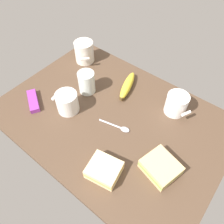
# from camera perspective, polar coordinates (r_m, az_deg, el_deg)

# --- Properties ---
(tabletop) EXTENTS (0.90, 0.64, 0.02)m
(tabletop) POSITION_cam_1_polar(r_m,az_deg,el_deg) (0.91, 0.00, -1.58)
(tabletop) COLOR #4C3828
(tabletop) RESTS_ON ground
(coffee_mug_black) EXTENTS (0.11, 0.11, 0.10)m
(coffee_mug_black) POSITION_cam_1_polar(r_m,az_deg,el_deg) (1.14, -7.14, 15.14)
(coffee_mug_black) COLOR silver
(coffee_mug_black) RESTS_ON tabletop
(coffee_mug_milky) EXTENTS (0.11, 0.09, 0.09)m
(coffee_mug_milky) POSITION_cam_1_polar(r_m,az_deg,el_deg) (0.91, -11.43, 2.52)
(coffee_mug_milky) COLOR white
(coffee_mug_milky) RESTS_ON tabletop
(coffee_mug_spare) EXTENTS (0.11, 0.09, 0.09)m
(coffee_mug_spare) POSITION_cam_1_polar(r_m,az_deg,el_deg) (0.92, 16.24, 2.07)
(coffee_mug_spare) COLOR white
(coffee_mug_spare) RESTS_ON tabletop
(sandwich_main) EXTENTS (0.12, 0.11, 0.04)m
(sandwich_main) POSITION_cam_1_polar(r_m,az_deg,el_deg) (0.76, -2.04, -14.62)
(sandwich_main) COLOR beige
(sandwich_main) RESTS_ON tabletop
(sandwich_side) EXTENTS (0.14, 0.13, 0.04)m
(sandwich_side) POSITION_cam_1_polar(r_m,az_deg,el_deg) (0.78, 12.38, -13.66)
(sandwich_side) COLOR #DBB77A
(sandwich_side) RESTS_ON tabletop
(glass_of_milk) EXTENTS (0.07, 0.07, 0.10)m
(glass_of_milk) POSITION_cam_1_polar(r_m,az_deg,el_deg) (0.97, -6.50, 7.39)
(glass_of_milk) COLOR silver
(glass_of_milk) RESTS_ON tabletop
(banana) EXTENTS (0.09, 0.18, 0.04)m
(banana) POSITION_cam_1_polar(r_m,az_deg,el_deg) (1.00, 3.97, 6.81)
(banana) COLOR yellow
(banana) RESTS_ON tabletop
(spoon) EXTENTS (0.13, 0.04, 0.01)m
(spoon) POSITION_cam_1_polar(r_m,az_deg,el_deg) (0.87, 1.80, -3.91)
(spoon) COLOR silver
(spoon) RESTS_ON tabletop
(snack_bar) EXTENTS (0.12, 0.09, 0.02)m
(snack_bar) POSITION_cam_1_polar(r_m,az_deg,el_deg) (1.00, -19.57, 2.69)
(snack_bar) COLOR purple
(snack_bar) RESTS_ON tabletop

